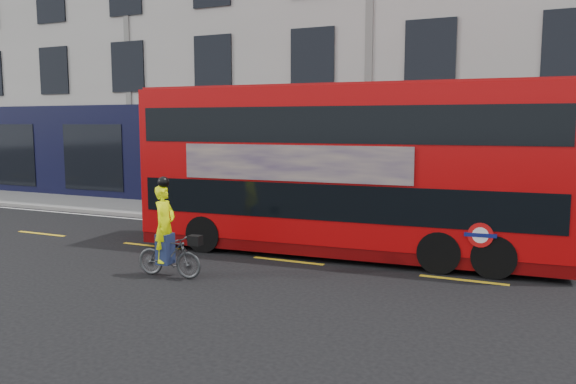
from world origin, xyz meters
The scene contains 8 objects.
ground centered at (0.00, 0.00, 0.00)m, with size 120.00×120.00×0.00m, color black.
pavement centered at (0.00, 6.50, 0.06)m, with size 60.00×3.00×0.12m, color gray.
kerb centered at (0.00, 5.00, 0.07)m, with size 60.00×0.12×0.13m, color gray.
building_terrace centered at (0.00, 12.94, 7.49)m, with size 50.00×10.07×15.00m.
road_edge_line centered at (0.00, 4.70, 0.00)m, with size 58.00×0.10×0.01m, color silver.
lane_dashes centered at (0.00, 1.50, 0.00)m, with size 58.00×0.12×0.01m, color yellow, non-canonical shape.
bus centered at (0.99, 2.75, 2.13)m, with size 10.43×2.96×4.15m.
cyclist centered at (-1.77, -0.80, 0.73)m, with size 1.54×0.61×2.14m.
Camera 1 is at (5.33, -10.35, 3.25)m, focal length 35.00 mm.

